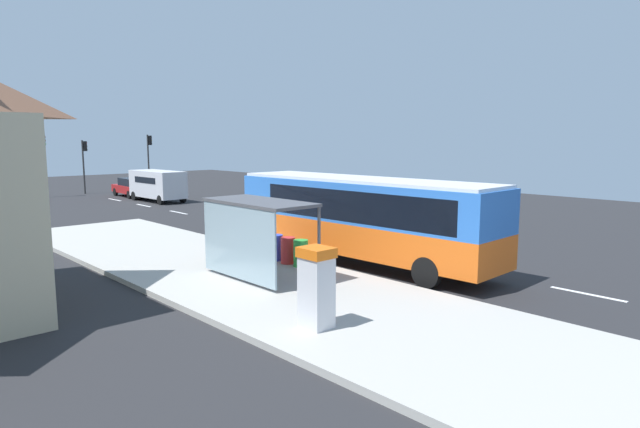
# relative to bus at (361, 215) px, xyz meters

# --- Properties ---
(ground_plane) EXTENTS (56.00, 92.00, 0.04)m
(ground_plane) POSITION_rel_bus_xyz_m (1.71, 12.52, -1.86)
(ground_plane) COLOR #262628
(sidewalk_platform) EXTENTS (6.20, 30.00, 0.18)m
(sidewalk_platform) POSITION_rel_bus_xyz_m (-4.69, 0.52, -1.75)
(sidewalk_platform) COLOR #ADAAA3
(sidewalk_platform) RESTS_ON ground
(lane_stripe_seg_0) EXTENTS (0.16, 2.20, 0.01)m
(lane_stripe_seg_0) POSITION_rel_bus_xyz_m (1.96, -7.48, -1.84)
(lane_stripe_seg_0) COLOR silver
(lane_stripe_seg_0) RESTS_ON ground
(lane_stripe_seg_1) EXTENTS (0.16, 2.20, 0.01)m
(lane_stripe_seg_1) POSITION_rel_bus_xyz_m (1.96, -2.48, -1.84)
(lane_stripe_seg_1) COLOR silver
(lane_stripe_seg_1) RESTS_ON ground
(lane_stripe_seg_2) EXTENTS (0.16, 2.20, 0.01)m
(lane_stripe_seg_2) POSITION_rel_bus_xyz_m (1.96, 2.52, -1.84)
(lane_stripe_seg_2) COLOR silver
(lane_stripe_seg_2) RESTS_ON ground
(lane_stripe_seg_3) EXTENTS (0.16, 2.20, 0.01)m
(lane_stripe_seg_3) POSITION_rel_bus_xyz_m (1.96, 7.52, -1.84)
(lane_stripe_seg_3) COLOR silver
(lane_stripe_seg_3) RESTS_ON ground
(lane_stripe_seg_4) EXTENTS (0.16, 2.20, 0.01)m
(lane_stripe_seg_4) POSITION_rel_bus_xyz_m (1.96, 12.52, -1.84)
(lane_stripe_seg_4) COLOR silver
(lane_stripe_seg_4) RESTS_ON ground
(lane_stripe_seg_5) EXTENTS (0.16, 2.20, 0.01)m
(lane_stripe_seg_5) POSITION_rel_bus_xyz_m (1.96, 17.52, -1.84)
(lane_stripe_seg_5) COLOR silver
(lane_stripe_seg_5) RESTS_ON ground
(lane_stripe_seg_6) EXTENTS (0.16, 2.20, 0.01)m
(lane_stripe_seg_6) POSITION_rel_bus_xyz_m (1.96, 22.52, -1.84)
(lane_stripe_seg_6) COLOR silver
(lane_stripe_seg_6) RESTS_ON ground
(lane_stripe_seg_7) EXTENTS (0.16, 2.20, 0.01)m
(lane_stripe_seg_7) POSITION_rel_bus_xyz_m (1.96, 27.52, -1.84)
(lane_stripe_seg_7) COLOR silver
(lane_stripe_seg_7) RESTS_ON ground
(bus) EXTENTS (2.81, 11.07, 3.21)m
(bus) POSITION_rel_bus_xyz_m (0.00, 0.00, 0.00)
(bus) COLOR orange
(bus) RESTS_ON ground
(white_van) EXTENTS (2.16, 5.26, 2.30)m
(white_van) POSITION_rel_bus_xyz_m (3.91, 24.19, -0.50)
(white_van) COLOR silver
(white_van) RESTS_ON ground
(sedan_near) EXTENTS (2.01, 4.48, 1.52)m
(sedan_near) POSITION_rel_bus_xyz_m (4.01, 28.87, -1.05)
(sedan_near) COLOR #A51919
(sedan_near) RESTS_ON ground
(ticket_machine) EXTENTS (0.66, 0.76, 1.94)m
(ticket_machine) POSITION_rel_bus_xyz_m (-6.28, -4.36, -0.67)
(ticket_machine) COLOR silver
(ticket_machine) RESTS_ON sidewalk_platform
(recycling_bin_green) EXTENTS (0.52, 0.52, 0.95)m
(recycling_bin_green) POSITION_rel_bus_xyz_m (-2.49, 0.55, -1.19)
(recycling_bin_green) COLOR green
(recycling_bin_green) RESTS_ON sidewalk_platform
(recycling_bin_red) EXTENTS (0.52, 0.52, 0.95)m
(recycling_bin_red) POSITION_rel_bus_xyz_m (-2.49, 1.25, -1.19)
(recycling_bin_red) COLOR red
(recycling_bin_red) RESTS_ON sidewalk_platform
(recycling_bin_blue) EXTENTS (0.52, 0.52, 0.95)m
(recycling_bin_blue) POSITION_rel_bus_xyz_m (-2.49, 1.95, -1.19)
(recycling_bin_blue) COLOR blue
(recycling_bin_blue) RESTS_ON sidewalk_platform
(recycling_bin_yellow) EXTENTS (0.52, 0.52, 0.95)m
(recycling_bin_yellow) POSITION_rel_bus_xyz_m (-2.49, 2.65, -1.19)
(recycling_bin_yellow) COLOR yellow
(recycling_bin_yellow) RESTS_ON sidewalk_platform
(traffic_light_near_side) EXTENTS (0.49, 0.28, 5.04)m
(traffic_light_near_side) POSITION_rel_bus_xyz_m (7.21, 32.26, 1.51)
(traffic_light_near_side) COLOR #2D2D2D
(traffic_light_near_side) RESTS_ON ground
(traffic_light_far_side) EXTENTS (0.49, 0.28, 5.03)m
(traffic_light_far_side) POSITION_rel_bus_xyz_m (-1.39, 33.06, 1.50)
(traffic_light_far_side) COLOR #2D2D2D
(traffic_light_far_side) RESTS_ON ground
(traffic_light_median) EXTENTS (0.49, 0.28, 4.55)m
(traffic_light_median) POSITION_rel_bus_xyz_m (2.12, 33.86, 1.21)
(traffic_light_median) COLOR #2D2D2D
(traffic_light_median) RESTS_ON ground
(bus_shelter) EXTENTS (1.80, 4.00, 2.50)m
(bus_shelter) POSITION_rel_bus_xyz_m (-4.70, 0.38, 0.25)
(bus_shelter) COLOR #4C4C51
(bus_shelter) RESTS_ON sidewalk_platform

